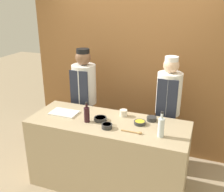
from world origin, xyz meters
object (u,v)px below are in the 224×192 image
(cup_cream, at_px, (123,113))
(wooden_spoon, at_px, (134,132))
(sauce_bowl_white, at_px, (107,126))
(sauce_bowl_green, at_px, (100,119))
(chef_left, at_px, (85,99))
(cutting_board, at_px, (64,113))
(sauce_bowl_yellow, at_px, (140,122))
(chef_right, at_px, (167,111))
(sauce_bowl_red, at_px, (152,119))
(bottle_wine, at_px, (87,114))
(bottle_clear, at_px, (161,127))

(cup_cream, xyz_separation_m, wooden_spoon, (0.25, -0.38, -0.03))
(sauce_bowl_white, height_order, sauce_bowl_green, sauce_bowl_white)
(sauce_bowl_green, distance_m, chef_left, 0.81)
(cutting_board, xyz_separation_m, cup_cream, (0.74, 0.20, 0.03))
(wooden_spoon, bearing_deg, cutting_board, 169.75)
(sauce_bowl_yellow, xyz_separation_m, wooden_spoon, (-0.00, -0.23, -0.01))
(wooden_spoon, distance_m, chef_right, 0.82)
(sauce_bowl_red, bearing_deg, cup_cream, 179.07)
(sauce_bowl_yellow, bearing_deg, bottle_wine, -165.44)
(bottle_clear, relative_size, wooden_spoon, 1.21)
(bottle_wine, xyz_separation_m, cup_cream, (0.36, 0.31, -0.06))
(chef_left, bearing_deg, chef_right, 0.00)
(sauce_bowl_white, bearing_deg, bottle_clear, 2.31)
(chef_right, bearing_deg, sauce_bowl_white, -125.78)
(sauce_bowl_green, xyz_separation_m, bottle_wine, (-0.14, -0.09, 0.08))
(chef_right, bearing_deg, sauce_bowl_green, -138.97)
(sauce_bowl_green, relative_size, wooden_spoon, 0.65)
(sauce_bowl_red, bearing_deg, sauce_bowl_white, -139.41)
(sauce_bowl_green, height_order, cutting_board, sauce_bowl_green)
(sauce_bowl_red, xyz_separation_m, sauce_bowl_green, (-0.59, -0.21, -0.01))
(cup_cream, xyz_separation_m, chef_right, (0.49, 0.40, -0.07))
(bottle_wine, bearing_deg, cutting_board, 163.83)
(sauce_bowl_red, height_order, bottle_clear, bottle_clear)
(cutting_board, distance_m, bottle_wine, 0.41)
(cutting_board, bearing_deg, bottle_wine, -16.17)
(sauce_bowl_red, distance_m, sauce_bowl_yellow, 0.18)
(chef_left, bearing_deg, wooden_spoon, -38.03)
(wooden_spoon, xyz_separation_m, chef_right, (0.24, 0.78, -0.04))
(sauce_bowl_red, height_order, wooden_spoon, sauce_bowl_red)
(sauce_bowl_yellow, xyz_separation_m, cup_cream, (-0.25, 0.15, 0.02))
(bottle_wine, distance_m, wooden_spoon, 0.63)
(sauce_bowl_red, xyz_separation_m, chef_left, (-1.11, 0.41, -0.05))
(wooden_spoon, bearing_deg, chef_left, 141.97)
(cutting_board, distance_m, bottle_clear, 1.30)
(sauce_bowl_yellow, height_order, bottle_clear, bottle_clear)
(chef_right, bearing_deg, sauce_bowl_yellow, -113.23)
(chef_right, bearing_deg, cup_cream, -140.69)
(bottle_wine, bearing_deg, chef_right, 39.87)
(sauce_bowl_red, distance_m, bottle_clear, 0.40)
(bottle_wine, bearing_deg, sauce_bowl_white, -13.94)
(sauce_bowl_yellow, height_order, cutting_board, sauce_bowl_yellow)
(chef_right, bearing_deg, wooden_spoon, -106.91)
(chef_left, bearing_deg, bottle_clear, -30.55)
(sauce_bowl_red, relative_size, chef_right, 0.07)
(chef_left, bearing_deg, sauce_bowl_white, -49.37)
(sauce_bowl_yellow, relative_size, bottle_wine, 0.54)
(sauce_bowl_green, xyz_separation_m, chef_right, (0.72, 0.62, -0.05))
(sauce_bowl_green, bearing_deg, bottle_wine, -146.86)
(bottle_wine, xyz_separation_m, chef_left, (-0.38, 0.71, -0.12))
(cutting_board, bearing_deg, chef_right, 25.97)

